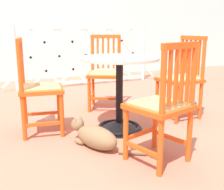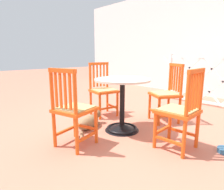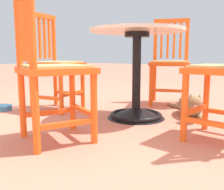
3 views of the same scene
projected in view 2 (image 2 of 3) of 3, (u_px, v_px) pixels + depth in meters
The scene contains 8 objects.
ground_plane at pixel (130, 132), 2.73m from camera, with size 24.00×24.00×0.00m, color #C6755B.
lattice_fence_panel at pixel (223, 82), 3.83m from camera, with size 2.83×0.06×1.05m.
cafe_table at pixel (122, 111), 2.73m from camera, with size 0.76×0.76×0.73m.
orange_chair_tucked_in at pixel (166, 95), 3.08m from camera, with size 0.54×0.54×0.91m.
orange_chair_facing_out at pixel (103, 91), 3.40m from camera, with size 0.46×0.46×0.91m.
orange_chair_at_corner at pixel (73, 110), 2.23m from camera, with size 0.50×0.50×0.91m.
orange_chair_near_fence at pixel (180, 112), 2.16m from camera, with size 0.43×0.43×0.91m.
tabby_cat at pixel (90, 121), 2.87m from camera, with size 0.48×0.63×0.23m.
Camera 2 is at (1.75, -1.90, 1.06)m, focal length 31.57 mm.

